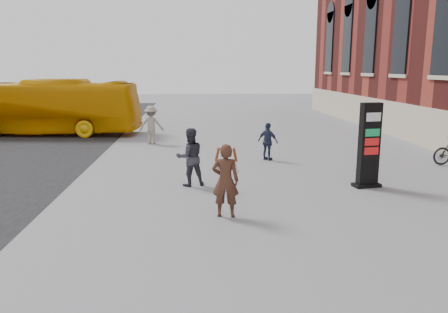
{
  "coord_description": "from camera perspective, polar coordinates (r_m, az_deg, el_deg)",
  "views": [
    {
      "loc": [
        -1.11,
        -10.36,
        3.58
      ],
      "look_at": [
        -0.35,
        0.79,
        1.29
      ],
      "focal_mm": 35.0,
      "sensor_mm": 36.0,
      "label": 1
    }
  ],
  "objects": [
    {
      "name": "pedestrian_a",
      "position": [
        13.36,
        -4.46,
        -0.08
      ],
      "size": [
        1.01,
        0.88,
        1.79
      ],
      "primitive_type": "imported",
      "rotation": [
        0.0,
        0.0,
        3.41
      ],
      "color": "#2F2E37",
      "rests_on": "ground"
    },
    {
      "name": "bus",
      "position": [
        25.7,
        -23.0,
        5.97
      ],
      "size": [
        10.86,
        3.54,
        2.97
      ],
      "primitive_type": "imported",
      "rotation": [
        0.0,
        0.0,
        1.47
      ],
      "color": "#E19A05",
      "rests_on": "road"
    },
    {
      "name": "pedestrian_b",
      "position": [
        21.09,
        -9.46,
        4.1
      ],
      "size": [
        1.21,
        0.75,
        1.8
      ],
      "primitive_type": "imported",
      "rotation": [
        0.0,
        0.0,
        3.07
      ],
      "color": "gray",
      "rests_on": "ground"
    },
    {
      "name": "info_pylon",
      "position": [
        13.81,
        18.41,
        1.37
      ],
      "size": [
        0.88,
        0.54,
        2.56
      ],
      "rotation": [
        0.0,
        0.0,
        0.16
      ],
      "color": "black",
      "rests_on": "ground"
    },
    {
      "name": "ground",
      "position": [
        11.01,
        2.14,
        -7.42
      ],
      "size": [
        100.0,
        100.0,
        0.0
      ],
      "primitive_type": "plane",
      "color": "#9E9EA3"
    },
    {
      "name": "woman",
      "position": [
        10.53,
        0.18,
        -3.04
      ],
      "size": [
        0.75,
        0.69,
        1.81
      ],
      "rotation": [
        0.0,
        0.0,
        3.0
      ],
      "color": "#3B2217",
      "rests_on": "ground"
    },
    {
      "name": "pedestrian_c",
      "position": [
        17.14,
        5.75,
        1.95
      ],
      "size": [
        0.89,
        0.83,
        1.48
      ],
      "primitive_type": "imported",
      "rotation": [
        0.0,
        0.0,
        2.45
      ],
      "color": "#282F4B",
      "rests_on": "ground"
    }
  ]
}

